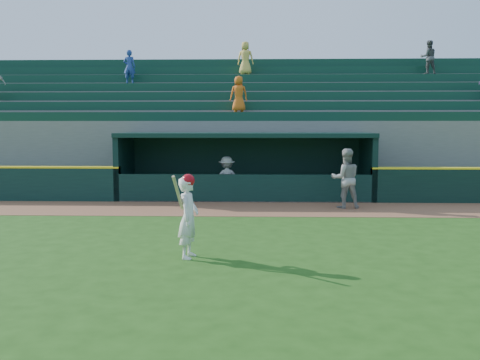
{
  "coord_description": "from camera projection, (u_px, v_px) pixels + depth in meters",
  "views": [
    {
      "loc": [
        0.46,
        -12.45,
        2.75
      ],
      "look_at": [
        0.0,
        1.6,
        1.3
      ],
      "focal_mm": 40.0,
      "sensor_mm": 36.0,
      "label": 1
    }
  ],
  "objects": [
    {
      "name": "ground",
      "position": [
        238.0,
        241.0,
        12.67
      ],
      "size": [
        120.0,
        120.0,
        0.0
      ],
      "primitive_type": "plane",
      "color": "#204A12",
      "rests_on": "ground"
    },
    {
      "name": "warning_track",
      "position": [
        243.0,
        209.0,
        17.54
      ],
      "size": [
        40.0,
        3.0,
        0.01
      ],
      "primitive_type": "cube",
      "color": "brown",
      "rests_on": "ground"
    },
    {
      "name": "dugout_player_front",
      "position": [
        345.0,
        179.0,
        17.64
      ],
      "size": [
        1.01,
        0.81,
        1.98
      ],
      "primitive_type": "imported",
      "rotation": [
        0.0,
        0.0,
        3.21
      ],
      "color": "gray",
      "rests_on": "ground"
    },
    {
      "name": "dugout_player_inside",
      "position": [
        227.0,
        178.0,
        19.62
      ],
      "size": [
        1.13,
        0.78,
        1.6
      ],
      "primitive_type": "imported",
      "rotation": [
        0.0,
        0.0,
        3.33
      ],
      "color": "#A3A49E",
      "rests_on": "ground"
    },
    {
      "name": "dugout",
      "position": [
        245.0,
        161.0,
        20.49
      ],
      "size": [
        9.4,
        2.8,
        2.46
      ],
      "color": "slate",
      "rests_on": "ground"
    },
    {
      "name": "stands",
      "position": [
        248.0,
        133.0,
        24.93
      ],
      "size": [
        34.5,
        6.25,
        7.51
      ],
      "color": "slate",
      "rests_on": "ground"
    },
    {
      "name": "batter_at_plate",
      "position": [
        188.0,
        216.0,
        11.03
      ],
      "size": [
        0.52,
        0.81,
        1.77
      ],
      "color": "white",
      "rests_on": "ground"
    }
  ]
}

